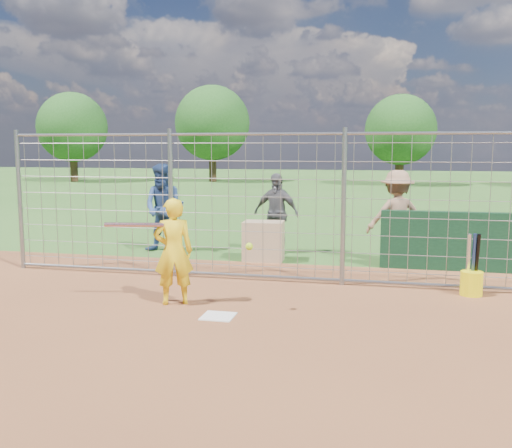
% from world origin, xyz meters
% --- Properties ---
extents(ground, '(100.00, 100.00, 0.00)m').
position_xyz_m(ground, '(0.00, 0.00, 0.00)').
color(ground, '#2D591E').
rests_on(ground, ground).
extents(infield_dirt, '(18.00, 18.00, 0.00)m').
position_xyz_m(infield_dirt, '(0.00, -3.00, 0.01)').
color(infield_dirt, brown).
rests_on(infield_dirt, ground).
extents(home_plate, '(0.43, 0.43, 0.02)m').
position_xyz_m(home_plate, '(0.00, -0.20, 0.01)').
color(home_plate, silver).
rests_on(home_plate, ground).
extents(dugout_wall, '(2.60, 0.20, 1.10)m').
position_xyz_m(dugout_wall, '(3.40, 3.60, 0.55)').
color(dugout_wall, '#11381E').
rests_on(dugout_wall, ground).
extents(batter, '(0.67, 0.57, 1.56)m').
position_xyz_m(batter, '(-0.81, 0.29, 0.78)').
color(batter, yellow).
rests_on(batter, ground).
extents(bystander_a, '(0.97, 0.77, 1.93)m').
position_xyz_m(bystander_a, '(-2.50, 4.18, 0.96)').
color(bystander_a, navy).
rests_on(bystander_a, ground).
extents(bystander_b, '(1.09, 0.64, 1.74)m').
position_xyz_m(bystander_b, '(-0.12, 4.61, 0.87)').
color(bystander_b, '#515155').
rests_on(bystander_b, ground).
extents(bystander_c, '(1.33, 1.00, 1.84)m').
position_xyz_m(bystander_c, '(2.40, 4.16, 0.92)').
color(bystander_c, '#936A50').
rests_on(bystander_c, ground).
extents(equipment_bin, '(0.83, 0.60, 0.80)m').
position_xyz_m(equipment_bin, '(-0.21, 3.73, 0.40)').
color(equipment_bin, tan).
rests_on(equipment_bin, ground).
extents(equipment_in_play, '(2.17, 0.22, 0.33)m').
position_xyz_m(equipment_in_play, '(-0.91, 0.10, 1.12)').
color(equipment_in_play, silver).
rests_on(equipment_in_play, ground).
extents(bucket_with_bats, '(0.34, 0.34, 0.97)m').
position_xyz_m(bucket_with_bats, '(3.51, 1.76, 0.25)').
color(bucket_with_bats, '#FFEA0D').
rests_on(bucket_with_bats, ground).
extents(backstop_fence, '(9.08, 0.08, 2.60)m').
position_xyz_m(backstop_fence, '(0.00, 2.00, 1.26)').
color(backstop_fence, gray).
rests_on(backstop_fence, ground).
extents(tree_line, '(44.66, 6.72, 6.48)m').
position_xyz_m(tree_line, '(3.13, 28.13, 3.71)').
color(tree_line, '#3F2B19').
rests_on(tree_line, ground).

